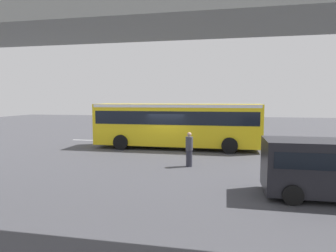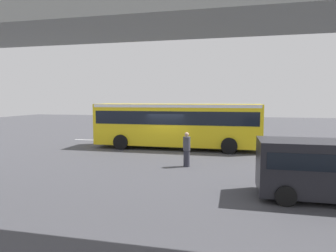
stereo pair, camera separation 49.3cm
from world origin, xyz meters
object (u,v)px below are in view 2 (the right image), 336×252
object	(u,v)px
bicycle_blue	(318,163)
traffic_sign	(196,119)
parked_van	(331,166)
city_bus	(176,122)
pedestrian	(187,150)

from	to	relation	value
bicycle_blue	traffic_sign	xyz separation A→B (m)	(7.04, -8.29, 1.52)
parked_van	city_bus	bearing A→B (deg)	-52.03
parked_van	traffic_sign	xyz separation A→B (m)	(6.24, -12.72, 0.71)
bicycle_blue	traffic_sign	distance (m)	10.98
bicycle_blue	pedestrian	xyz separation A→B (m)	(6.41, 0.57, 0.51)
bicycle_blue	traffic_sign	size ratio (longest dim) A/B	0.63
bicycle_blue	pedestrian	size ratio (longest dim) A/B	0.99
pedestrian	traffic_sign	xyz separation A→B (m)	(0.63, -8.86, 1.00)
city_bus	bicycle_blue	xyz separation A→B (m)	(-8.00, 4.79, -1.51)
city_bus	bicycle_blue	distance (m)	9.44
pedestrian	bicycle_blue	bearing A→B (deg)	-174.91
city_bus	pedestrian	xyz separation A→B (m)	(-1.59, 5.36, -1.00)
traffic_sign	parked_van	bearing A→B (deg)	116.14
city_bus	parked_van	world-z (taller)	city_bus
pedestrian	parked_van	bearing A→B (deg)	145.43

